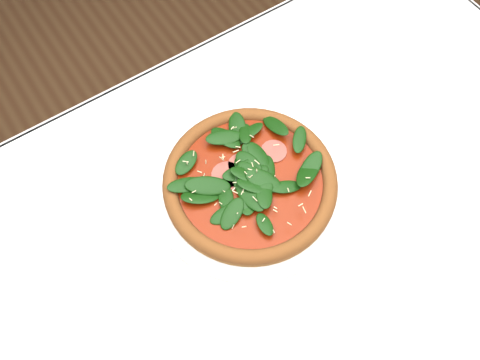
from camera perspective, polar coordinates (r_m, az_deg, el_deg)
ground at (r=1.56m, az=2.84°, el=-15.98°), size 6.00×6.00×0.00m
dining_table at (r=0.94m, az=4.59°, el=-7.77°), size 1.21×0.81×0.75m
plate at (r=0.87m, az=1.06°, el=-0.61°), size 0.33×0.33×0.01m
pizza at (r=0.85m, az=1.08°, el=-0.04°), size 0.35×0.35×0.04m
saucer_far at (r=1.14m, az=10.64°, el=18.33°), size 0.13×0.13×0.01m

